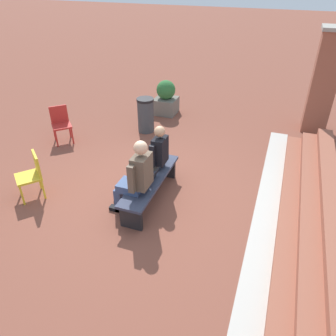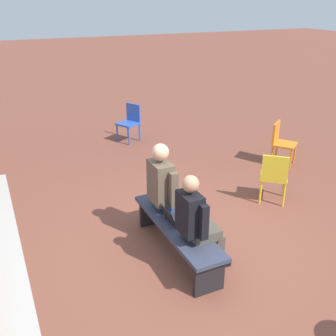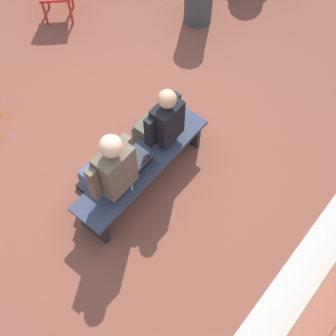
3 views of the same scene
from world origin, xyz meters
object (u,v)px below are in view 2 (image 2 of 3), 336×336
(person_adult, at_px, (168,189))
(bench, at_px, (177,230))
(plastic_chair_by_pillar, at_px, (281,141))
(plastic_chair_near_bench_right, at_px, (130,120))
(laptop, at_px, (174,218))
(person_student, at_px, (197,221))
(plastic_chair_foreground, at_px, (274,175))

(person_adult, bearing_deg, bench, 170.18)
(person_adult, height_order, plastic_chair_by_pillar, person_adult)
(person_adult, relative_size, plastic_chair_near_bench_right, 1.65)
(laptop, xyz_separation_m, plastic_chair_near_bench_right, (4.32, -1.01, -0.02))
(bench, bearing_deg, person_student, -170.78)
(person_student, xyz_separation_m, person_adult, (0.79, -0.01, 0.04))
(person_adult, distance_m, plastic_chair_foreground, 1.97)
(person_adult, distance_m, plastic_chair_near_bench_right, 4.08)
(plastic_chair_near_bench_right, relative_size, plastic_chair_by_pillar, 1.00)
(bench, distance_m, plastic_chair_near_bench_right, 4.49)
(plastic_chair_near_bench_right, height_order, plastic_chair_foreground, same)
(plastic_chair_by_pillar, distance_m, plastic_chair_foreground, 1.68)
(person_student, xyz_separation_m, laptop, (0.44, 0.08, -0.19))
(person_student, distance_m, plastic_chair_near_bench_right, 4.86)
(person_student, height_order, laptop, person_student)
(plastic_chair_foreground, bearing_deg, laptop, 105.17)
(plastic_chair_foreground, bearing_deg, person_adult, 95.73)
(person_student, relative_size, plastic_chair_near_bench_right, 1.52)
(person_adult, distance_m, laptop, 0.43)
(person_student, height_order, plastic_chair_near_bench_right, person_student)
(plastic_chair_near_bench_right, bearing_deg, person_adult, 166.91)
(person_adult, height_order, plastic_chair_near_bench_right, person_adult)
(bench, bearing_deg, plastic_chair_foreground, -73.43)
(bench, xyz_separation_m, plastic_chair_foreground, (0.60, -2.01, 0.13))
(plastic_chair_by_pillar, bearing_deg, plastic_chair_near_bench_right, 40.37)
(bench, height_order, person_student, person_student)
(person_student, distance_m, laptop, 0.49)
(bench, height_order, plastic_chair_by_pillar, plastic_chair_by_pillar)
(person_student, distance_m, plastic_chair_foreground, 2.19)
(bench, height_order, laptop, laptop)
(bench, relative_size, plastic_chair_by_pillar, 2.14)
(plastic_chair_near_bench_right, height_order, plastic_chair_by_pillar, same)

